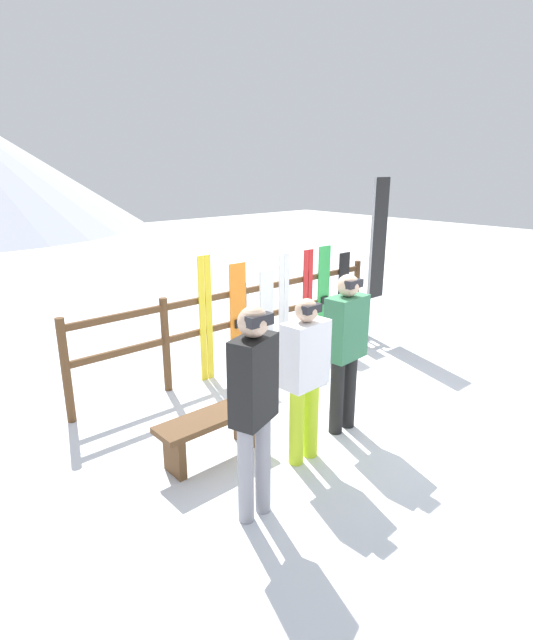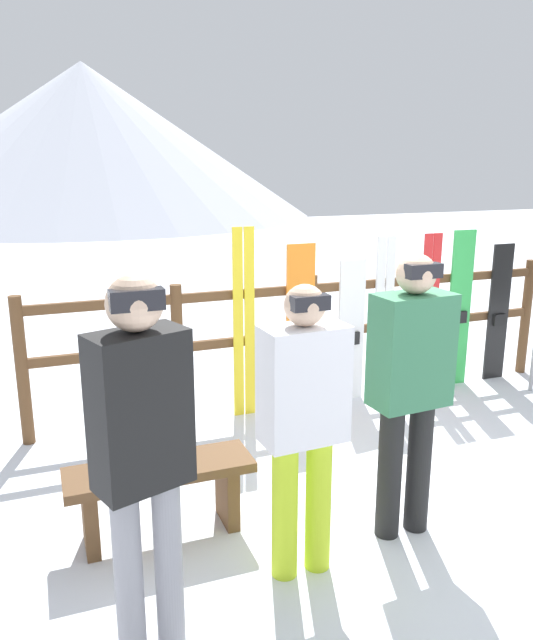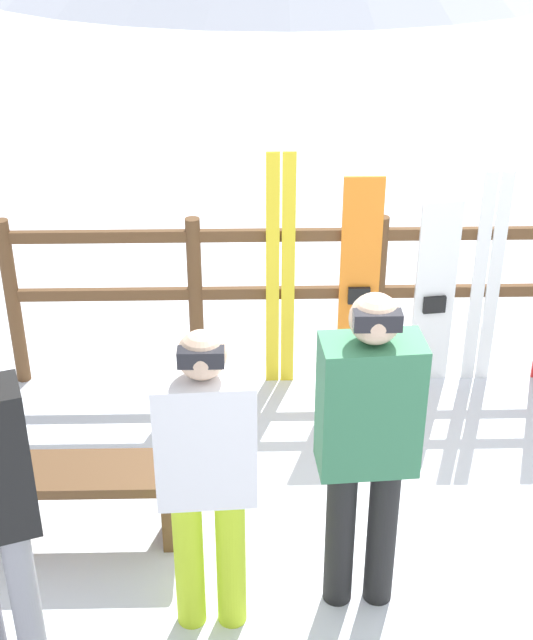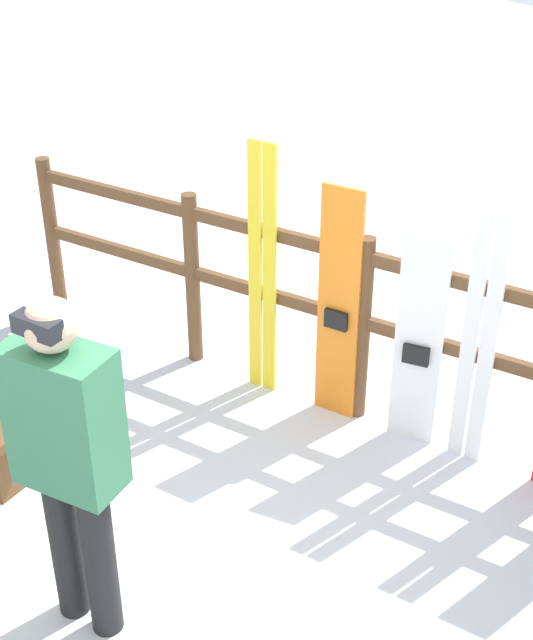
{
  "view_description": "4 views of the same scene",
  "coord_description": "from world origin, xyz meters",
  "views": [
    {
      "loc": [
        -4.23,
        -3.48,
        2.79
      ],
      "look_at": [
        -0.19,
        1.1,
        0.89
      ],
      "focal_mm": 28.0,
      "sensor_mm": 36.0,
      "label": 1
    },
    {
      "loc": [
        -2.35,
        -3.27,
        2.25
      ],
      "look_at": [
        -0.8,
        0.85,
        1.11
      ],
      "focal_mm": 35.0,
      "sensor_mm": 36.0,
      "label": 2
    },
    {
      "loc": [
        -0.89,
        -3.69,
        3.44
      ],
      "look_at": [
        -0.79,
        0.92,
        0.94
      ],
      "focal_mm": 50.0,
      "sensor_mm": 36.0,
      "label": 3
    },
    {
      "loc": [
        1.92,
        -2.44,
        3.39
      ],
      "look_at": [
        -0.14,
        0.93,
        1.08
      ],
      "focal_mm": 50.0,
      "sensor_mm": 36.0,
      "label": 4
    }
  ],
  "objects": [
    {
      "name": "ground_plane",
      "position": [
        0.0,
        0.0,
        0.0
      ],
      "size": [
        40.0,
        40.0,
        0.0
      ],
      "primitive_type": "plane",
      "color": "white"
    },
    {
      "name": "fence",
      "position": [
        0.0,
        1.8,
        0.72
      ],
      "size": [
        5.14,
        0.1,
        1.23
      ],
      "color": "brown",
      "rests_on": "ground"
    },
    {
      "name": "bench",
      "position": [
        -1.75,
        0.14,
        0.34
      ],
      "size": [
        1.12,
        0.36,
        0.47
      ],
      "color": "brown",
      "rests_on": "ground"
    },
    {
      "name": "person_plaid_green",
      "position": [
        -0.35,
        -0.34,
        1.01
      ],
      "size": [
        0.48,
        0.29,
        1.74
      ],
      "color": "black",
      "rests_on": "ground"
    },
    {
      "name": "person_white",
      "position": [
        -1.09,
        -0.48,
        0.95
      ],
      "size": [
        0.46,
        0.27,
        1.64
      ],
      "color": "#B7D826",
      "rests_on": "ground"
    },
    {
      "name": "ski_pair_yellow",
      "position": [
        -0.68,
        1.75,
        0.85
      ],
      "size": [
        0.2,
        0.02,
        1.7
      ],
      "color": "yellow",
      "rests_on": "ground"
    },
    {
      "name": "snowboard_orange",
      "position": [
        -0.14,
        1.75,
        0.76
      ],
      "size": [
        0.27,
        0.05,
        1.53
      ],
      "color": "orange",
      "rests_on": "ground"
    },
    {
      "name": "snowboard_white",
      "position": [
        0.39,
        1.75,
        0.68
      ],
      "size": [
        0.28,
        0.08,
        1.36
      ],
      "color": "white",
      "rests_on": "ground"
    },
    {
      "name": "ski_pair_white",
      "position": [
        0.73,
        1.75,
        0.78
      ],
      "size": [
        0.2,
        0.02,
        1.56
      ],
      "color": "white",
      "rests_on": "ground"
    }
  ]
}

